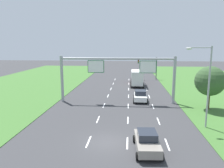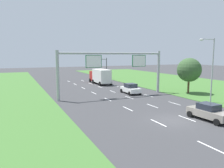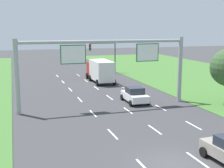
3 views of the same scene
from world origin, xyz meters
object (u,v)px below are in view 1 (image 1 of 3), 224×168
traffic_light_mast (149,64)px  car_lead_silver (140,96)px  street_lamp (205,80)px  box_truck (137,77)px  sign_gantry (118,71)px  car_near_red (147,141)px  roadside_tree_mid (210,81)px

traffic_light_mast → car_lead_silver: bearing=-97.9°
traffic_light_mast → street_lamp: street_lamp is taller
box_truck → sign_gantry: size_ratio=0.45×
traffic_light_mast → sign_gantry: bearing=-105.9°
car_lead_silver → traffic_light_mast: traffic_light_mast is taller
car_near_red → street_lamp: 9.35m
car_near_red → traffic_light_mast: (3.23, 37.83, 3.06)m
box_truck → sign_gantry: bearing=-102.7°
sign_gantry → street_lamp: (9.41, -9.60, 0.23)m
box_truck → traffic_light_mast: traffic_light_mast is taller
car_near_red → traffic_light_mast: bearing=82.0°
sign_gantry → roadside_tree_mid: (12.33, -2.83, -0.95)m
car_near_red → car_lead_silver: bearing=86.1°
traffic_light_mast → car_near_red: bearing=-94.9°
car_lead_silver → roadside_tree_mid: bearing=-20.9°
sign_gantry → roadside_tree_mid: sign_gantry is taller
car_near_red → roadside_tree_mid: roadside_tree_mid is taller
sign_gantry → car_near_red: bearing=-78.0°
roadside_tree_mid → box_truck: bearing=117.6°
car_lead_silver → box_truck: bearing=92.5°
box_truck → roadside_tree_mid: 19.55m
traffic_light_mast → roadside_tree_mid: bearing=-77.0°
car_near_red → car_lead_silver: car_lead_silver is taller
street_lamp → car_near_red: bearing=-138.0°
car_lead_silver → sign_gantry: (-3.44, -0.92, 4.02)m
sign_gantry → traffic_light_mast: (6.46, 22.66, -0.99)m
street_lamp → roadside_tree_mid: size_ratio=1.45×
car_lead_silver → street_lamp: 12.82m
sign_gantry → traffic_light_mast: bearing=74.1°
street_lamp → roadside_tree_mid: street_lamp is taller
box_truck → traffic_light_mast: size_ratio=1.39×
traffic_light_mast → box_truck: bearing=-110.7°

